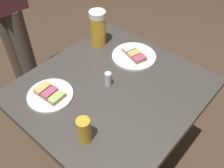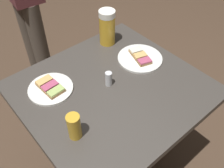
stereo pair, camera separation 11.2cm
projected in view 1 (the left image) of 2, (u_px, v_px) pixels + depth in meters
name	position (u px, v px, depth m)	size (l,w,h in m)	color
ground_plane	(112.00, 166.00, 1.67)	(6.00, 6.00, 0.00)	#4C3828
cafe_table	(112.00, 109.00, 1.25)	(0.79, 0.74, 0.75)	black
plate_near	(50.00, 94.00, 1.09)	(0.20, 0.20, 0.03)	white
plate_far	(134.00, 55.00, 1.29)	(0.23, 0.23, 0.03)	white
beer_mug	(98.00, 28.00, 1.31)	(0.10, 0.14, 0.19)	gold
beer_glass_small	(84.00, 130.00, 0.91)	(0.05, 0.05, 0.11)	gold
salt_shaker	(109.00, 79.00, 1.13)	(0.03, 0.03, 0.07)	silver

